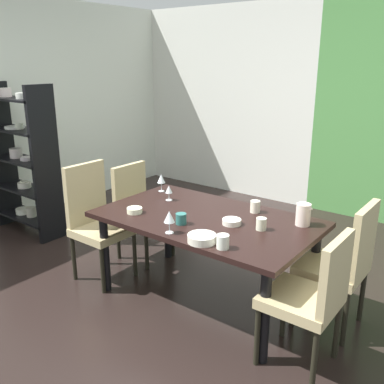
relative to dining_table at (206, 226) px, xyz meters
name	(u,v)px	position (x,y,z in m)	size (l,w,h in m)	color
ground_plane	(147,299)	(-0.38, -0.31, -0.65)	(5.38, 6.16, 0.02)	black
back_panel_interior	(223,102)	(-1.67, 2.73, 0.67)	(2.82, 0.10, 2.62)	silver
dining_table	(206,226)	(0.00, 0.00, 0.00)	(1.70, 1.01, 0.72)	black
chair_right_near	(313,294)	(1.00, -0.27, -0.12)	(0.44, 0.44, 0.92)	tan
chair_right_far	(344,261)	(1.01, 0.27, -0.10)	(0.44, 0.44, 0.97)	tan
chair_left_near	(95,218)	(-1.01, -0.27, -0.08)	(0.44, 0.44, 1.03)	tan
chair_left_far	(139,206)	(-1.00, 0.27, -0.12)	(0.44, 0.44, 0.92)	tan
display_shelf	(23,160)	(-2.47, -0.04, 0.20)	(0.91, 0.32, 1.66)	black
wine_glass_center	(161,179)	(-0.73, 0.30, 0.20)	(0.07, 0.07, 0.16)	silver
wine_glass_west	(169,217)	(-0.02, -0.42, 0.20)	(0.08, 0.08, 0.16)	silver
wine_glass_near_shelf	(169,190)	(-0.50, 0.14, 0.17)	(0.06, 0.06, 0.13)	silver
serving_bowl_near_window	(232,222)	(0.24, -0.01, 0.10)	(0.14, 0.14, 0.04)	white
serving_bowl_rear	(202,238)	(0.26, -0.41, 0.11)	(0.20, 0.20, 0.05)	silver
serving_bowl_left	(135,210)	(-0.51, -0.27, 0.10)	(0.12, 0.12, 0.04)	#F6F9CE
cup_south	(223,242)	(0.42, -0.41, 0.13)	(0.08, 0.08, 0.09)	white
cup_north	(255,207)	(0.25, 0.33, 0.13)	(0.08, 0.08, 0.10)	silver
cup_corner	(181,219)	(-0.06, -0.23, 0.12)	(0.08, 0.08, 0.08)	#296560
cup_east	(261,224)	(0.47, 0.03, 0.12)	(0.08, 0.08, 0.09)	silver
pitcher_front	(303,214)	(0.67, 0.30, 0.16)	(0.12, 0.11, 0.17)	silver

